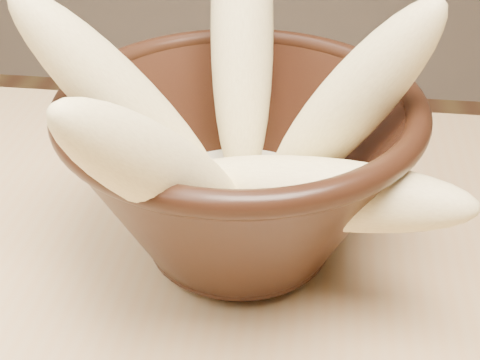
# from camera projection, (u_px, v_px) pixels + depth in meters

# --- Properties ---
(bowl) EXTENTS (0.24, 0.24, 0.13)m
(bowl) POSITION_uv_depth(u_px,v_px,m) (240.00, 166.00, 0.45)
(bowl) COLOR black
(bowl) RESTS_ON table
(milk_puddle) EXTENTS (0.13, 0.13, 0.02)m
(milk_puddle) POSITION_uv_depth(u_px,v_px,m) (240.00, 205.00, 0.46)
(milk_puddle) COLOR #F4EDC4
(milk_puddle) RESTS_ON bowl
(banana_upright) EXTENTS (0.06, 0.15, 0.22)m
(banana_upright) POSITION_uv_depth(u_px,v_px,m) (242.00, 29.00, 0.46)
(banana_upright) COLOR #CFB97A
(banana_upright) RESTS_ON bowl
(banana_left) EXTENTS (0.15, 0.07, 0.18)m
(banana_left) POSITION_uv_depth(u_px,v_px,m) (126.00, 107.00, 0.41)
(banana_left) COLOR #CFB97A
(banana_left) RESTS_ON bowl
(banana_right) EXTENTS (0.14, 0.07, 0.17)m
(banana_right) POSITION_uv_depth(u_px,v_px,m) (348.00, 107.00, 0.41)
(banana_right) COLOR #CFB97A
(banana_right) RESTS_ON bowl
(banana_across) EXTENTS (0.20, 0.09, 0.07)m
(banana_across) POSITION_uv_depth(u_px,v_px,m) (312.00, 193.00, 0.40)
(banana_across) COLOR #CFB97A
(banana_across) RESTS_ON bowl
(banana_front) EXTENTS (0.11, 0.17, 0.17)m
(banana_front) POSITION_uv_depth(u_px,v_px,m) (167.00, 175.00, 0.36)
(banana_front) COLOR #CFB97A
(banana_front) RESTS_ON bowl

